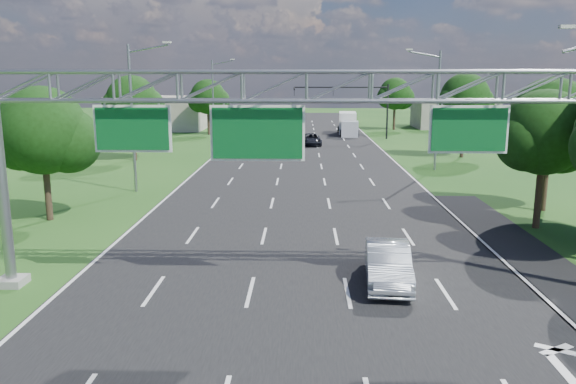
{
  "coord_description": "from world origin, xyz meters",
  "views": [
    {
      "loc": [
        0.12,
        -8.08,
        7.8
      ],
      "look_at": [
        -0.46,
        14.06,
        3.28
      ],
      "focal_mm": 35.0,
      "sensor_mm": 36.0,
      "label": 1
    }
  ],
  "objects_px": {
    "traffic_signal": "(360,99)",
    "silver_sedan": "(388,264)",
    "box_truck": "(348,124)",
    "sign_gantry": "(309,104)"
  },
  "relations": [
    {
      "from": "traffic_signal",
      "to": "silver_sedan",
      "type": "height_order",
      "value": "traffic_signal"
    },
    {
      "from": "box_truck",
      "to": "traffic_signal",
      "type": "bearing_deg",
      "value": -74.83
    },
    {
      "from": "silver_sedan",
      "to": "box_truck",
      "type": "height_order",
      "value": "box_truck"
    },
    {
      "from": "silver_sedan",
      "to": "box_truck",
      "type": "bearing_deg",
      "value": 91.68
    },
    {
      "from": "sign_gantry",
      "to": "silver_sedan",
      "type": "bearing_deg",
      "value": 11.22
    },
    {
      "from": "box_truck",
      "to": "silver_sedan",
      "type": "bearing_deg",
      "value": -89.31
    },
    {
      "from": "sign_gantry",
      "to": "silver_sedan",
      "type": "height_order",
      "value": "sign_gantry"
    },
    {
      "from": "sign_gantry",
      "to": "traffic_signal",
      "type": "relative_size",
      "value": 1.92
    },
    {
      "from": "traffic_signal",
      "to": "box_truck",
      "type": "relative_size",
      "value": 1.49
    },
    {
      "from": "traffic_signal",
      "to": "box_truck",
      "type": "bearing_deg",
      "value": 101.54
    }
  ]
}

